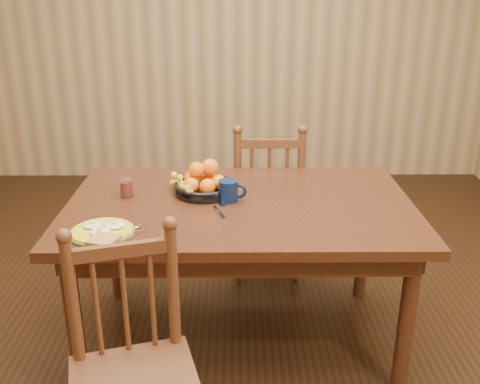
{
  "coord_description": "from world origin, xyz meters",
  "views": [
    {
      "loc": [
        -0.02,
        -2.29,
        1.7
      ],
      "look_at": [
        0.0,
        0.0,
        0.8
      ],
      "focal_mm": 40.0,
      "sensor_mm": 36.0,
      "label": 1
    }
  ],
  "objects_px": {
    "breakfast_plate": "(102,231)",
    "chair_near": "(133,374)",
    "fruit_bowl": "(203,183)",
    "coffee_mug": "(229,191)",
    "dining_table": "(240,219)",
    "chair_far": "(267,203)"
  },
  "relations": [
    {
      "from": "breakfast_plate",
      "to": "chair_near",
      "type": "bearing_deg",
      "value": -68.74
    },
    {
      "from": "fruit_bowl",
      "to": "coffee_mug",
      "type": "bearing_deg",
      "value": -37.5
    },
    {
      "from": "dining_table",
      "to": "breakfast_plate",
      "type": "height_order",
      "value": "breakfast_plate"
    },
    {
      "from": "chair_far",
      "to": "dining_table",
      "type": "bearing_deg",
      "value": 75.87
    },
    {
      "from": "chair_near",
      "to": "coffee_mug",
      "type": "distance_m",
      "value": 0.96
    },
    {
      "from": "dining_table",
      "to": "fruit_bowl",
      "type": "bearing_deg",
      "value": 147.46
    },
    {
      "from": "dining_table",
      "to": "coffee_mug",
      "type": "bearing_deg",
      "value": 162.88
    },
    {
      "from": "dining_table",
      "to": "chair_far",
      "type": "xyz_separation_m",
      "value": [
        0.17,
        0.67,
        -0.2
      ]
    },
    {
      "from": "chair_far",
      "to": "coffee_mug",
      "type": "bearing_deg",
      "value": 71.52
    },
    {
      "from": "breakfast_plate",
      "to": "fruit_bowl",
      "type": "xyz_separation_m",
      "value": [
        0.38,
        0.45,
        0.04
      ]
    },
    {
      "from": "dining_table",
      "to": "coffee_mug",
      "type": "height_order",
      "value": "coffee_mug"
    },
    {
      "from": "breakfast_plate",
      "to": "fruit_bowl",
      "type": "height_order",
      "value": "fruit_bowl"
    },
    {
      "from": "chair_far",
      "to": "breakfast_plate",
      "type": "relative_size",
      "value": 3.18
    },
    {
      "from": "fruit_bowl",
      "to": "breakfast_plate",
      "type": "bearing_deg",
      "value": -130.11
    },
    {
      "from": "chair_near",
      "to": "fruit_bowl",
      "type": "relative_size",
      "value": 2.88
    },
    {
      "from": "fruit_bowl",
      "to": "chair_far",
      "type": "bearing_deg",
      "value": 58.26
    },
    {
      "from": "fruit_bowl",
      "to": "dining_table",
      "type": "bearing_deg",
      "value": -32.54
    },
    {
      "from": "coffee_mug",
      "to": "chair_far",
      "type": "bearing_deg",
      "value": 71.69
    },
    {
      "from": "breakfast_plate",
      "to": "coffee_mug",
      "type": "relative_size",
      "value": 2.25
    },
    {
      "from": "chair_far",
      "to": "chair_near",
      "type": "xyz_separation_m",
      "value": [
        -0.54,
        -1.49,
        -0.01
      ]
    },
    {
      "from": "chair_far",
      "to": "fruit_bowl",
      "type": "relative_size",
      "value": 2.96
    },
    {
      "from": "dining_table",
      "to": "coffee_mug",
      "type": "distance_m",
      "value": 0.15
    }
  ]
}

